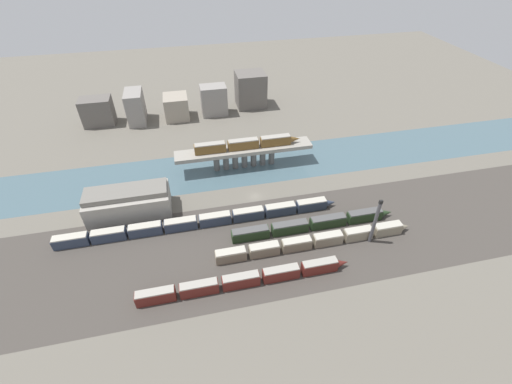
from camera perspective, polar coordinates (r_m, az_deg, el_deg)
The scene contains 16 objects.
ground_plane at distance 127.80m, azimuth -0.18°, elevation -0.73°, with size 400.00×400.00×0.00m, color #666056.
railbed_yard at distance 110.84m, azimuth 2.51°, elevation -8.46°, with size 280.00×42.00×0.01m, color #423D38.
river_water at distance 143.75m, azimuth -1.92°, elevation 4.32°, with size 320.00×26.99×0.01m, color #47606B.
bridge at distance 140.08m, azimuth -1.97°, elevation 6.57°, with size 55.66×7.76×8.81m.
train_on_bridge at distance 138.16m, azimuth -1.51°, elevation 8.05°, with size 43.21×3.10×3.91m.
train_yard_near at distance 99.05m, azimuth -1.87°, elevation -14.44°, with size 60.91×2.76×4.13m.
train_yard_mid at distance 110.27m, azimuth 9.92°, elevation -8.05°, with size 64.40×3.04×3.91m.
train_yard_far at distance 115.75m, azimuth 9.56°, elevation -5.23°, with size 56.29×3.11×3.86m.
train_yard_outer at distance 116.39m, azimuth -8.98°, elevation -4.82°, with size 94.33×3.11×3.93m.
warehouse_building at distance 125.74m, azimuth -20.48°, elevation -1.59°, with size 27.84×12.54×10.20m.
signal_tower at distance 111.51m, azimuth 19.19°, elevation -4.79°, with size 1.06×1.06×17.09m.
city_block_far_left at distance 190.11m, azimuth -24.90°, elevation 12.08°, with size 14.71×10.29×13.36m, color #605B56.
city_block_left at distance 185.05m, azimuth -19.43°, elevation 13.20°, with size 8.24×15.32×15.64m, color gray.
city_block_center at distance 184.26m, azimuth -13.12°, elevation 13.62°, with size 11.88×13.17×11.72m, color gray.
city_block_right at distance 184.43m, azimuth -7.03°, elevation 14.93°, with size 13.11×9.28×15.11m, color gray.
city_block_far_right at distance 192.30m, azimuth -0.92°, elevation 16.70°, with size 15.33×13.93×18.01m, color #605B56.
Camera 1 is at (-20.93, -96.32, 81.35)m, focal length 24.00 mm.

